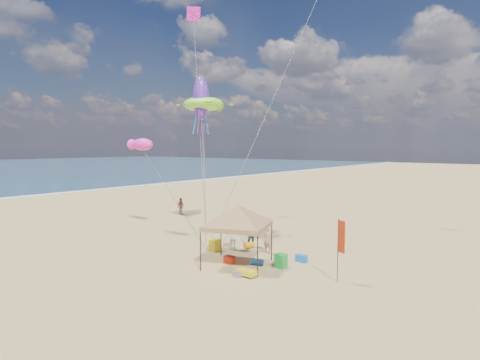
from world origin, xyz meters
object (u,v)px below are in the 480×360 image
Objects in this scene: person_near_a at (268,240)px; feather_flag at (341,240)px; canopy_tent at (238,207)px; chair_green at (281,261)px; cooler_red at (229,260)px; person_far_a at (181,206)px; person_near_b at (252,235)px; chair_yellow at (215,245)px; person_near_c at (233,235)px; beach_cart at (246,272)px; cooler_blue at (301,258)px.

feather_flag is at bearing 150.73° from person_near_a.
canopy_tent is 3.44m from chair_green.
chair_green is (2.51, 1.02, 0.16)m from cooler_red.
person_near_b is at bearing -125.91° from person_far_a.
chair_yellow is 3.12m from person_near_a.
feather_flag is at bearing 145.90° from person_near_c.
person_near_b is 0.87× the size of person_near_c.
person_far_a reaches higher than beach_cart.
person_near_a is (-1.53, 3.94, 0.57)m from beach_cart.
feather_flag is 4.11× the size of chair_yellow.
chair_yellow reaches higher than cooler_blue.
chair_green is (-3.24, 0.22, -1.58)m from feather_flag.
person_far_a is (-13.27, 5.55, -0.00)m from person_near_a.
person_far_a reaches higher than person_near_b.
beach_cart is (-0.53, -2.12, -0.15)m from chair_green.
person_near_a is at bearing -125.32° from person_far_a.
person_far_a is at bearing 159.46° from cooler_blue.
chair_yellow is at bearing -146.34° from person_near_b.
person_far_a is at bearing 129.27° from person_near_b.
beach_cart is (4.20, -2.39, -0.15)m from chair_yellow.
chair_yellow is at bearing 150.39° from beach_cart.
person_near_c is (-3.52, 3.27, 0.67)m from beach_cart.
cooler_red is 0.35× the size of person_near_a.
feather_flag is at bearing 8.33° from canopy_tent.
person_near_c is (-4.35, -0.37, 0.68)m from cooler_blue.
canopy_tent is 7.76× the size of chair_green.
feather_flag is 8.15m from chair_yellow.
chair_green is at bearing -100.82° from cooler_blue.
person_near_b reaches higher than beach_cart.
person_near_c is 1.13× the size of person_far_a.
canopy_tent is 4.39m from cooler_blue.
person_near_a is (2.67, 1.55, 0.42)m from chair_yellow.
chair_green is 4.25m from person_near_c.
person_near_a is at bearing 81.03° from cooler_red.
cooler_blue is 0.77× the size of chair_yellow.
person_near_b reaches higher than cooler_blue.
chair_yellow is 4.84m from beach_cart.
person_far_a is (-15.62, 5.85, 0.58)m from cooler_blue.
cooler_blue is at bearing 161.43° from person_near_c.
cooler_blue is 4.42m from person_near_c.
canopy_tent is 3.12× the size of person_near_c.
canopy_tent is at bearing -171.67° from feather_flag.
feather_flag reaches higher than person_near_b.
canopy_tent is 4.31m from person_near_b.
person_near_b is (-1.09, 3.34, 0.57)m from cooler_red.
chair_yellow is 0.40× the size of person_near_c.
person_far_a is (-14.80, 9.49, 0.57)m from beach_cart.
cooler_blue is at bearing 164.61° from person_near_a.
chair_green is 4.31m from person_near_b.
beach_cart is 4.86m from person_near_c.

